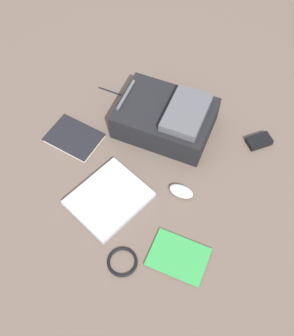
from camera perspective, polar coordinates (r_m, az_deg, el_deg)
name	(u,v)px	position (r m, az deg, el deg)	size (l,w,h in m)	color
ground_plane	(151,168)	(1.85, 0.62, -0.07)	(3.31, 3.31, 0.00)	brown
backpack	(167,118)	(1.92, 2.84, 7.13)	(0.35, 0.47, 0.18)	black
laptop	(109,199)	(1.77, -5.43, -4.37)	(0.38, 0.35, 0.03)	#929296
book_manual	(74,138)	(1.96, -10.29, 4.22)	(0.19, 0.26, 0.02)	silver
book_red	(178,257)	(1.67, 4.46, -12.47)	(0.19, 0.24, 0.01)	silver
computer_mouse	(181,191)	(1.78, 4.87, -3.31)	(0.06, 0.11, 0.04)	silver
cable_coil	(122,262)	(1.66, -3.52, -13.15)	(0.12, 0.12, 0.01)	black
power_brick	(259,141)	(1.99, 15.61, 3.69)	(0.07, 0.11, 0.03)	black
pen_black	(110,91)	(2.14, -5.29, 10.86)	(0.01, 0.01, 0.13)	black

